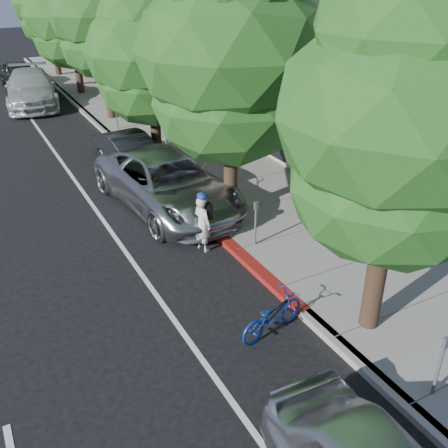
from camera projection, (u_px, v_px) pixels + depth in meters
ground at (279, 292)px, 11.79m from camera, size 120.00×120.00×0.00m
sidewalk at (211, 165)px, 18.94m from camera, size 4.60×56.00×0.15m
curb at (155, 176)px, 17.98m from camera, size 0.30×56.00×0.15m
curb_red_segment at (257, 269)px, 12.53m from camera, size 0.32×4.00×0.15m
storefront_building at (245, 30)px, 28.21m from camera, size 10.00×36.00×7.00m
street_tree_0 at (403, 120)px, 8.50m from camera, size 4.53×4.53×7.35m
street_tree_1 at (231, 55)px, 13.06m from camera, size 5.13×5.13×7.84m
street_tree_2 at (151, 53)px, 18.09m from camera, size 4.83×4.83×6.73m
street_tree_3 at (101, 16)px, 22.39m from camera, size 4.72×4.72×7.72m
street_tree_4 at (71, 16)px, 27.27m from camera, size 5.26×5.26×7.28m
street_tree_5 at (48, 4)px, 31.84m from camera, size 4.54×4.54×7.37m
cyclist at (202, 224)px, 13.19m from camera, size 0.51×0.65×1.56m
bicycle at (273, 315)px, 10.32m from camera, size 1.80×0.96×0.90m
silver_suv at (168, 183)px, 15.46m from camera, size 3.38×6.28×1.68m
dark_sedan at (131, 154)px, 18.26m from camera, size 1.88×4.29×1.37m
white_pickup at (31, 88)px, 26.75m from camera, size 3.36×6.51×1.80m
dark_suv_far at (21, 75)px, 30.53m from camera, size 2.43×4.80×1.57m
pedestrian at (188, 117)px, 21.17m from camera, size 0.95×0.75×1.88m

